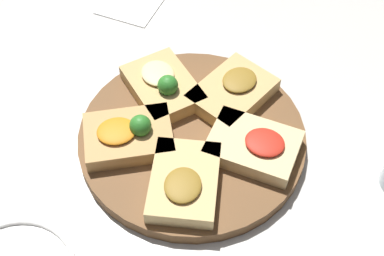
{
  "coord_description": "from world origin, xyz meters",
  "views": [
    {
      "loc": [
        -0.19,
        0.5,
        0.72
      ],
      "look_at": [
        0.0,
        0.0,
        0.04
      ],
      "focal_mm": 50.0,
      "sensor_mm": 36.0,
      "label": 1
    }
  ],
  "objects": [
    {
      "name": "focaccia_slice_2",
      "position": [
        0.09,
        0.05,
        0.04
      ],
      "size": [
        0.17,
        0.16,
        0.06
      ],
      "color": "tan",
      "rests_on": "serving_board"
    },
    {
      "name": "napkin_stack",
      "position": [
        0.25,
        -0.28,
        0.0
      ],
      "size": [
        0.12,
        0.1,
        0.0
      ],
      "primitive_type": "cube",
      "rotation": [
        0.0,
        0.0,
        -0.04
      ],
      "color": "white",
      "rests_on": "ground_plane"
    },
    {
      "name": "focaccia_slice_3",
      "position": [
        -0.03,
        0.1,
        0.04
      ],
      "size": [
        0.13,
        0.16,
        0.04
      ],
      "color": "#DBB775",
      "rests_on": "serving_board"
    },
    {
      "name": "focaccia_slice_4",
      "position": [
        -0.11,
        0.0,
        0.04
      ],
      "size": [
        0.14,
        0.11,
        0.04
      ],
      "color": "#E5C689",
      "rests_on": "serving_board"
    },
    {
      "name": "focaccia_slice_1",
      "position": [
        0.08,
        -0.07,
        0.04
      ],
      "size": [
        0.17,
        0.17,
        0.06
      ],
      "color": "tan",
      "rests_on": "serving_board"
    },
    {
      "name": "ground_plane",
      "position": [
        0.0,
        0.0,
        0.0
      ],
      "size": [
        3.0,
        3.0,
        0.0
      ],
      "primitive_type": "plane",
      "color": "beige"
    },
    {
      "name": "serving_board",
      "position": [
        0.0,
        0.0,
        0.01
      ],
      "size": [
        0.38,
        0.38,
        0.02
      ],
      "primitive_type": "cylinder",
      "color": "brown",
      "rests_on": "ground_plane"
    },
    {
      "name": "focaccia_slice_0",
      "position": [
        -0.04,
        -0.1,
        0.04
      ],
      "size": [
        0.14,
        0.17,
        0.04
      ],
      "color": "tan",
      "rests_on": "serving_board"
    }
  ]
}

